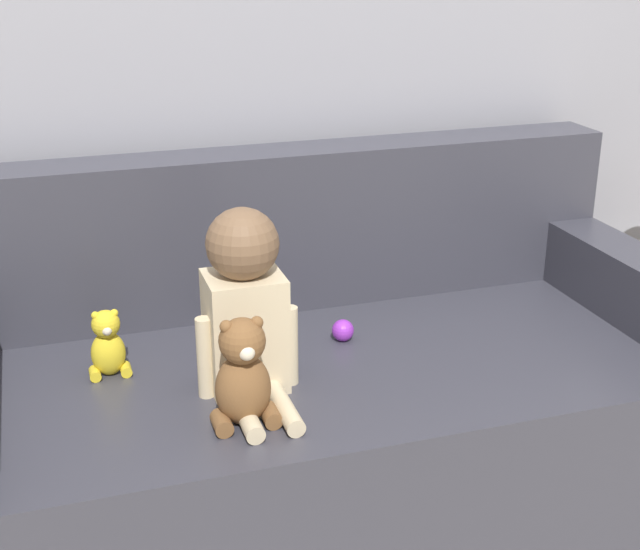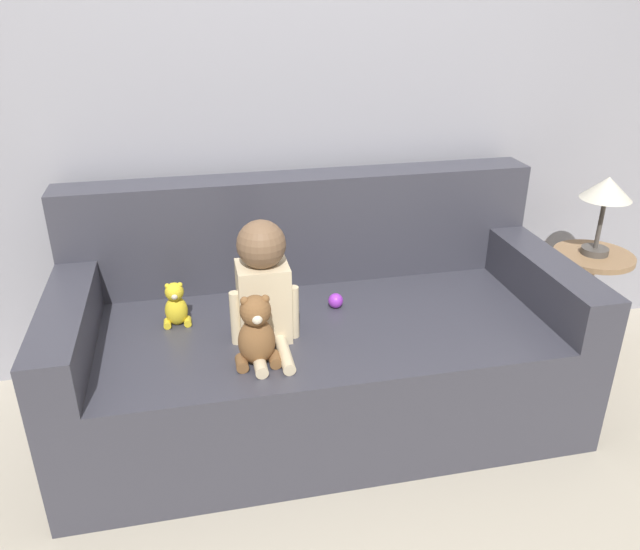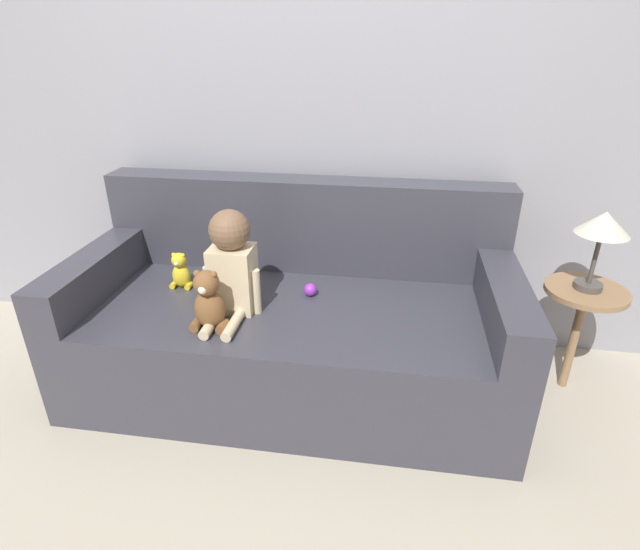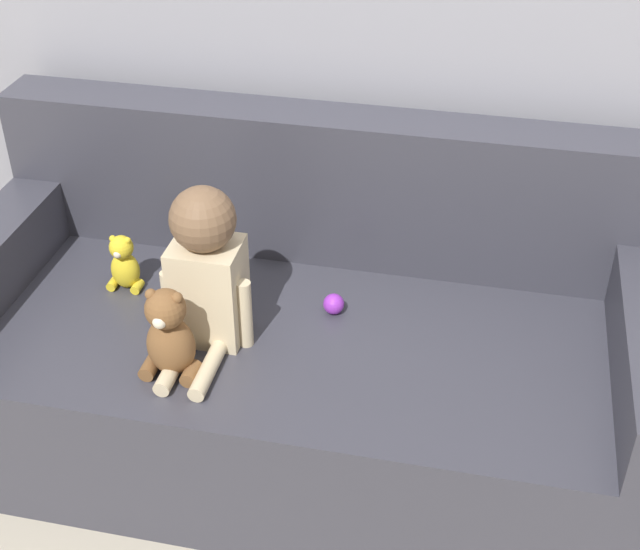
{
  "view_description": "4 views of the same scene",
  "coord_description": "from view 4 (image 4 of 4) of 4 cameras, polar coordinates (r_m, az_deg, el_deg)",
  "views": [
    {
      "loc": [
        -0.66,
        -2.02,
        1.52
      ],
      "look_at": [
        -0.01,
        0.0,
        0.69
      ],
      "focal_mm": 50.0,
      "sensor_mm": 36.0,
      "label": 1
    },
    {
      "loc": [
        -0.46,
        -2.1,
        1.66
      ],
      "look_at": [
        -0.03,
        -0.13,
        0.71
      ],
      "focal_mm": 35.0,
      "sensor_mm": 36.0,
      "label": 2
    },
    {
      "loc": [
        0.44,
        -1.96,
        1.56
      ],
      "look_at": [
        0.14,
        -0.05,
        0.63
      ],
      "focal_mm": 28.0,
      "sensor_mm": 36.0,
      "label": 3
    },
    {
      "loc": [
        0.47,
        -1.93,
        2.0
      ],
      "look_at": [
        0.05,
        0.01,
        0.63
      ],
      "focal_mm": 50.0,
      "sensor_mm": 36.0,
      "label": 4
    }
  ],
  "objects": [
    {
      "name": "person_baby",
      "position": [
        2.36,
        -7.32,
        0.23
      ],
      "size": [
        0.25,
        0.36,
        0.46
      ],
      "color": "beige",
      "rests_on": "couch"
    },
    {
      "name": "ground_plane",
      "position": [
        2.82,
        -1.08,
        -10.47
      ],
      "size": [
        12.0,
        12.0,
        0.0
      ],
      "primitive_type": "plane",
      "color": "#B7AD99"
    },
    {
      "name": "toy_ball",
      "position": [
        2.54,
        0.88,
        -1.86
      ],
      "size": [
        0.06,
        0.06,
        0.06
      ],
      "color": "purple",
      "rests_on": "couch"
    },
    {
      "name": "teddy_bear_brown",
      "position": [
        2.31,
        -9.63,
        -3.83
      ],
      "size": [
        0.16,
        0.12,
        0.26
      ],
      "color": "brown",
      "rests_on": "couch"
    },
    {
      "name": "plush_toy_side",
      "position": [
        2.67,
        -12.43,
        0.72
      ],
      "size": [
        0.1,
        0.08,
        0.18
      ],
      "color": "yellow",
      "rests_on": "couch"
    },
    {
      "name": "couch",
      "position": [
        2.65,
        -0.87,
        -4.71
      ],
      "size": [
        2.0,
        0.94,
        0.93
      ],
      "color": "#383842",
      "rests_on": "ground_plane"
    }
  ]
}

